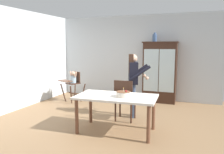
# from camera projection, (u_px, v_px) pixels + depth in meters

# --- Properties ---
(ground_plane) EXTENTS (6.24, 6.24, 0.00)m
(ground_plane) POSITION_uv_depth(u_px,v_px,m) (104.00, 123.00, 5.01)
(ground_plane) COLOR #93704C
(wall_back) EXTENTS (5.32, 0.06, 2.70)m
(wall_back) POSITION_uv_depth(u_px,v_px,m) (135.00, 57.00, 7.26)
(wall_back) COLOR silver
(wall_back) RESTS_ON ground_plane
(wall_left) EXTENTS (0.06, 5.32, 2.70)m
(wall_left) POSITION_uv_depth(u_px,v_px,m) (11.00, 60.00, 5.75)
(wall_left) COLOR silver
(wall_left) RESTS_ON ground_plane
(china_cabinet) EXTENTS (1.04, 0.48, 1.85)m
(china_cabinet) POSITION_uv_depth(u_px,v_px,m) (160.00, 72.00, 6.78)
(china_cabinet) COLOR #382116
(china_cabinet) RESTS_ON ground_plane
(ceramic_vase) EXTENTS (0.13, 0.13, 0.27)m
(ceramic_vase) POSITION_uv_depth(u_px,v_px,m) (155.00, 38.00, 6.70)
(ceramic_vase) COLOR #3D567F
(ceramic_vase) RESTS_ON china_cabinet
(high_chair_with_toddler) EXTENTS (0.76, 0.83, 0.95)m
(high_chair_with_toddler) POSITION_uv_depth(u_px,v_px,m) (73.00, 81.00, 6.87)
(high_chair_with_toddler) COLOR #382116
(high_chair_with_toddler) RESTS_ON ground_plane
(adult_person) EXTENTS (0.63, 0.61, 1.53)m
(adult_person) POSITION_uv_depth(u_px,v_px,m) (133.00, 78.00, 5.32)
(adult_person) COLOR #3D4C6B
(adult_person) RESTS_ON ground_plane
(dining_table) EXTENTS (1.63, 0.95, 0.74)m
(dining_table) POSITION_uv_depth(u_px,v_px,m) (116.00, 100.00, 4.42)
(dining_table) COLOR silver
(dining_table) RESTS_ON ground_plane
(birthday_cake) EXTENTS (0.28, 0.28, 0.19)m
(birthday_cake) POSITION_uv_depth(u_px,v_px,m) (124.00, 94.00, 4.31)
(birthday_cake) COLOR beige
(birthday_cake) RESTS_ON dining_table
(dining_chair_far_side) EXTENTS (0.46, 0.46, 0.96)m
(dining_chair_far_side) POSITION_uv_depth(u_px,v_px,m) (124.00, 98.00, 5.05)
(dining_chair_far_side) COLOR #382116
(dining_chair_far_side) RESTS_ON ground_plane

